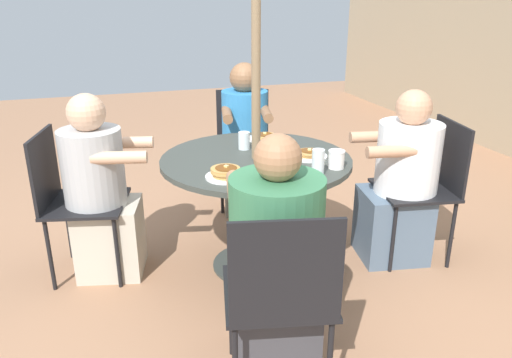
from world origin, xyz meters
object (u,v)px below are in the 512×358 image
diner_north (275,271)px  diner_east (400,186)px  coffee_cup (336,159)px  diner_south (245,144)px  patio_chair_east (428,180)px  drinking_glass_b (244,141)px  patio_table (256,176)px  diner_west (101,196)px  syrup_bottle (273,163)px  pancake_plate_b (265,137)px  pancake_plate_a (226,173)px  drinking_glass_a (318,162)px  patio_chair_north (281,292)px  patio_chair_west (70,194)px  pancake_plate_c (309,155)px  patio_chair_south (244,139)px

diner_north → diner_east: 1.31m
coffee_cup → diner_south: bearing=-172.1°
patio_chair_east → diner_south: 1.39m
diner_south → drinking_glass_b: size_ratio=10.65×
patio_table → coffee_cup: 0.50m
diner_west → coffee_cup: (0.52, 1.25, 0.26)m
patio_chair_east → diner_west: 2.00m
patio_chair_east → syrup_bottle: patio_chair_east is taller
patio_table → diner_east: (0.16, 0.89, -0.11)m
pancake_plate_b → coffee_cup: bearing=16.7°
diner_north → coffee_cup: diner_north is taller
pancake_plate_a → patio_chair_east: bearing=93.5°
diner_north → drinking_glass_b: bearing=93.0°
diner_east → drinking_glass_a: 0.76m
patio_chair_north → pancake_plate_a: bearing=103.4°
patio_table → syrup_bottle: bearing=2.5°
pancake_plate_a → patio_chair_west: bearing=-122.9°
patio_chair_east → diner_east: 0.18m
patio_chair_east → syrup_bottle: bearing=104.1°
patio_table → diner_north: bearing=-12.6°
patio_chair_west → patio_table: bearing=90.0°
drinking_glass_b → drinking_glass_a: bearing=23.4°
patio_chair_east → pancake_plate_a: size_ratio=4.05×
pancake_plate_b → patio_chair_east: bearing=59.5°
patio_chair_west → pancake_plate_c: patio_chair_west is taller
diner_west → drinking_glass_b: size_ratio=10.36×
patio_table → diner_south: 0.91m
syrup_bottle → diner_south: bearing=170.8°
patio_chair_south → diner_west: (0.85, -1.12, -0.01)m
diner_south → drinking_glass_a: size_ratio=8.18×
diner_north → patio_chair_west: bearing=139.6°
patio_chair_east → pancake_plate_c: patio_chair_east is taller
diner_north → drinking_glass_b: size_ratio=10.49×
diner_west → drinking_glass_a: (0.58, 1.11, 0.28)m
diner_north → drinking_glass_a: 0.72m
patio_chair_north → diner_north: 0.18m
patio_chair_north → patio_chair_west: bearing=134.6°
diner_north → patio_chair_east: size_ratio=1.26×
diner_west → pancake_plate_a: (0.48, 0.64, 0.24)m
patio_chair_west → pancake_plate_b: (-0.09, 1.23, 0.21)m
patio_table → patio_chair_east: size_ratio=1.26×
patio_table → diner_west: diner_west is taller
diner_south → diner_east: bearing=136.2°
patio_chair_south → patio_chair_west: bearing=44.5°
patio_table → diner_south: size_ratio=0.98×
patio_chair_south → pancake_plate_c: size_ratio=4.05×
syrup_bottle → pancake_plate_a: bearing=-88.8°
diner_east → patio_chair_south: (-1.22, -0.66, 0.03)m
syrup_bottle → drinking_glass_b: 0.45m
drinking_glass_a → patio_chair_west: bearing=-116.0°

